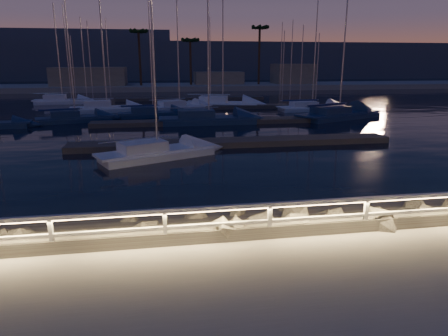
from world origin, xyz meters
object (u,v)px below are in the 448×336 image
at_px(sailboat_j, 178,107).
at_px(sailboat_m, 61,100).
at_px(sailboat_b, 154,152).
at_px(sailboat_f, 73,118).
at_px(sailboat_g, 151,113).
at_px(sailboat_c, 206,119).
at_px(guard_rail, 333,208).
at_px(sailboat_i, 105,108).
at_px(sailboat_h, 337,114).
at_px(sailboat_l, 310,107).
at_px(sailboat_k, 221,103).

relative_size(sailboat_j, sailboat_m, 1.03).
xyz_separation_m(sailboat_b, sailboat_f, (-7.62, 16.21, -0.01)).
bearing_deg(sailboat_b, sailboat_g, 66.88).
distance_m(sailboat_f, sailboat_m, 18.65).
bearing_deg(sailboat_m, sailboat_j, -35.04).
bearing_deg(sailboat_c, sailboat_j, 101.31).
distance_m(guard_rail, sailboat_i, 38.34).
relative_size(sailboat_i, sailboat_m, 1.06).
relative_size(sailboat_b, sailboat_g, 1.00).
xyz_separation_m(sailboat_h, sailboat_m, (-30.69, 19.88, -0.01)).
bearing_deg(sailboat_j, sailboat_m, 122.09).
height_order(sailboat_g, sailboat_i, sailboat_i).
distance_m(guard_rail, sailboat_l, 36.33).
bearing_deg(sailboat_l, guard_rail, -112.55).
xyz_separation_m(sailboat_f, sailboat_g, (7.28, 2.49, -0.01)).
relative_size(sailboat_j, sailboat_k, 0.83).
height_order(sailboat_f, sailboat_i, sailboat_i).
relative_size(guard_rail, sailboat_b, 3.62).
relative_size(sailboat_h, sailboat_k, 1.04).
bearing_deg(sailboat_c, sailboat_b, -109.07).
xyz_separation_m(guard_rail, sailboat_b, (-5.28, 12.99, -0.96)).
bearing_deg(sailboat_k, sailboat_l, -14.79).
height_order(sailboat_g, sailboat_m, sailboat_m).
bearing_deg(sailboat_j, sailboat_k, 5.77).
bearing_deg(sailboat_b, sailboat_i, 79.01).
relative_size(guard_rail, sailboat_i, 3.20).
xyz_separation_m(sailboat_b, sailboat_k, (8.30, 27.08, 0.06)).
distance_m(sailboat_b, sailboat_m, 36.43).
bearing_deg(sailboat_f, sailboat_b, -81.57).
relative_size(sailboat_f, sailboat_h, 0.71).
bearing_deg(sailboat_b, sailboat_f, 91.02).
bearing_deg(sailboat_m, sailboat_i, -57.09).
bearing_deg(sailboat_k, sailboat_c, -87.21).
relative_size(sailboat_g, sailboat_m, 0.94).
bearing_deg(sailboat_h, sailboat_m, 122.80).
xyz_separation_m(sailboat_i, sailboat_l, (23.46, -2.72, -0.07)).
bearing_deg(sailboat_m, sailboat_k, -19.80).
relative_size(sailboat_b, sailboat_i, 0.89).
relative_size(guard_rail, sailboat_g, 3.63).
bearing_deg(sailboat_c, sailboat_f, 167.02).
relative_size(sailboat_b, sailboat_m, 0.94).
distance_m(sailboat_j, sailboat_k, 6.46).
distance_m(sailboat_g, sailboat_m, 19.73).
height_order(sailboat_b, sailboat_k, sailboat_k).
xyz_separation_m(guard_rail, sailboat_k, (3.02, 40.07, -0.90)).
relative_size(sailboat_c, sailboat_g, 1.28).
distance_m(guard_rail, sailboat_g, 32.20).
height_order(sailboat_f, sailboat_j, sailboat_j).
bearing_deg(guard_rail, sailboat_i, 106.42).
relative_size(guard_rail, sailboat_l, 3.21).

